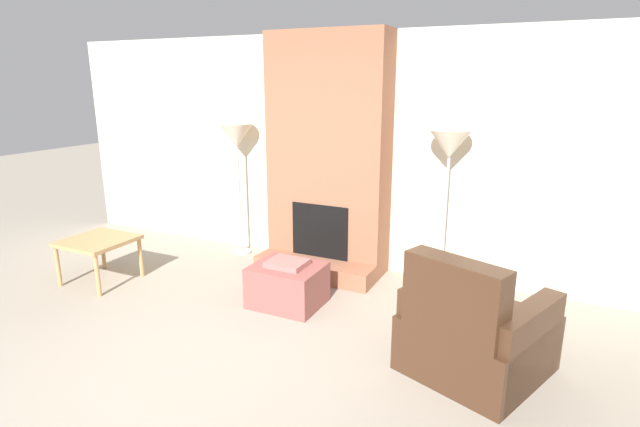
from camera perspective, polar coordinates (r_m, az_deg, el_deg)
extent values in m
plane|color=gray|center=(3.93, -15.44, -17.85)|extent=(24.00, 24.00, 0.00)
cube|color=beige|center=(5.70, 1.96, 6.98)|extent=(7.53, 0.06, 2.60)
cube|color=#935B42|center=(5.49, 0.95, 6.67)|extent=(1.34, 0.42, 2.60)
cube|color=#935B42|center=(5.47, -0.74, -6.42)|extent=(1.34, 0.32, 0.19)
cube|color=black|center=(5.48, -0.02, -2.03)|extent=(0.67, 0.02, 0.60)
cube|color=#8C4C47|center=(4.83, -3.73, -8.16)|extent=(0.65, 0.55, 0.40)
cube|color=#A56660|center=(4.75, -3.78, -5.69)|extent=(0.36, 0.30, 0.05)
cube|color=#422819|center=(3.99, 17.48, -13.92)|extent=(1.15, 1.17, 0.43)
cube|color=#422819|center=(3.59, 14.91, -12.37)|extent=(0.74, 0.45, 0.96)
cube|color=#422819|center=(3.81, 22.41, -14.15)|extent=(0.45, 0.83, 0.63)
cube|color=#422819|center=(4.11, 13.19, -11.17)|extent=(0.45, 0.83, 0.63)
cube|color=tan|center=(5.76, -24.06, -2.86)|extent=(0.66, 0.65, 0.04)
cylinder|color=tan|center=(5.89, -27.76, -5.38)|extent=(0.04, 0.04, 0.44)
cylinder|color=tan|center=(5.45, -24.09, -6.50)|extent=(0.04, 0.04, 0.44)
cylinder|color=tan|center=(6.22, -23.57, -3.85)|extent=(0.04, 0.04, 0.44)
cylinder|color=tan|center=(5.81, -19.81, -4.77)|extent=(0.04, 0.04, 0.44)
cylinder|color=#ADADB2|center=(6.36, -8.95, -4.32)|extent=(0.24, 0.24, 0.02)
cylinder|color=#ADADB2|center=(6.18, -9.20, 1.50)|extent=(0.03, 0.03, 1.31)
cone|color=silver|center=(6.04, -9.52, 8.82)|extent=(0.41, 0.41, 0.27)
cylinder|color=#ADADB2|center=(5.43, 13.58, -8.06)|extent=(0.24, 0.24, 0.02)
cylinder|color=#ADADB2|center=(5.20, 14.03, -1.15)|extent=(0.03, 0.03, 1.34)
cone|color=silver|center=(5.04, 14.62, 7.69)|extent=(0.41, 0.41, 0.27)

